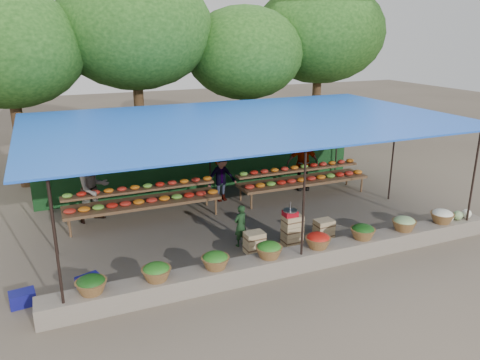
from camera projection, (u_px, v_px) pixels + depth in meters
name	position (u px, v px, depth m)	size (l,w,h in m)	color
ground	(246.00, 223.00, 12.66)	(60.00, 60.00, 0.00)	brown
stone_curb	(297.00, 260.00, 10.19)	(10.60, 0.55, 0.40)	#726A5B
stall_canopy	(246.00, 125.00, 11.92)	(10.80, 6.60, 2.82)	black
produce_baskets	(294.00, 245.00, 10.04)	(8.98, 0.58, 0.34)	brown
netting_backdrop	(207.00, 152.00, 15.04)	(10.60, 0.06, 2.50)	#17421C
tree_row	(191.00, 38.00, 16.75)	(16.51, 5.50, 7.12)	#3A2315
fruit_table_left	(143.00, 198.00, 12.73)	(4.21, 0.95, 0.93)	#542F21
fruit_table_right	(302.00, 177.00, 14.60)	(4.21, 0.95, 0.93)	#542F21
crate_counter	(291.00, 234.00, 11.23)	(2.36, 0.35, 0.77)	tan
weighing_scale	(290.00, 213.00, 11.05)	(0.34, 0.34, 0.36)	red
vendor_seated	(240.00, 226.00, 11.17)	(0.38, 0.25, 1.04)	#183519
customer_left	(93.00, 188.00, 12.54)	(0.90, 0.70, 1.85)	slate
customer_mid	(222.00, 177.00, 14.10)	(0.97, 0.56, 1.51)	slate
customer_right	(303.00, 163.00, 15.08)	(1.04, 0.43, 1.78)	slate
blue_crate_front	(23.00, 298.00, 8.82)	(0.46, 0.33, 0.27)	navy
blue_crate_back	(89.00, 283.00, 9.37)	(0.46, 0.33, 0.27)	navy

